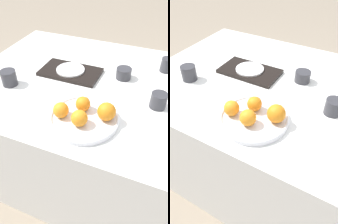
# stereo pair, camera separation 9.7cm
# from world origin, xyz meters

# --- Properties ---
(ground_plane) EXTENTS (12.00, 12.00, 0.00)m
(ground_plane) POSITION_xyz_m (0.00, 0.00, 0.00)
(ground_plane) COLOR gray
(table) EXTENTS (1.45, 1.09, 0.77)m
(table) POSITION_xyz_m (0.00, 0.00, 0.39)
(table) COLOR white
(table) RESTS_ON ground_plane
(fruit_platter) EXTENTS (0.32, 0.32, 0.03)m
(fruit_platter) POSITION_xyz_m (0.07, -0.33, 0.78)
(fruit_platter) COLOR silver
(fruit_platter) RESTS_ON table
(orange_0) EXTENTS (0.08, 0.08, 0.08)m
(orange_0) POSITION_xyz_m (0.17, -0.30, 0.83)
(orange_0) COLOR orange
(orange_0) RESTS_ON fruit_platter
(orange_1) EXTENTS (0.07, 0.07, 0.07)m
(orange_1) POSITION_xyz_m (0.05, -0.28, 0.82)
(orange_1) COLOR orange
(orange_1) RESTS_ON fruit_platter
(orange_2) EXTENTS (0.07, 0.07, 0.07)m
(orange_2) POSITION_xyz_m (0.07, -0.38, 0.83)
(orange_2) COLOR orange
(orange_2) RESTS_ON fruit_platter
(orange_3) EXTENTS (0.07, 0.07, 0.07)m
(orange_3) POSITION_xyz_m (-0.03, -0.36, 0.83)
(orange_3) COLOR orange
(orange_3) RESTS_ON fruit_platter
(serving_tray) EXTENTS (0.36, 0.20, 0.02)m
(serving_tray) POSITION_xyz_m (-0.16, 0.03, 0.78)
(serving_tray) COLOR black
(serving_tray) RESTS_ON table
(side_plate) EXTENTS (0.17, 0.17, 0.01)m
(side_plate) POSITION_xyz_m (-0.16, 0.03, 0.80)
(side_plate) COLOR white
(side_plate) RESTS_ON serving_tray
(cup_0) EXTENTS (0.09, 0.09, 0.08)m
(cup_0) POSITION_xyz_m (-0.42, -0.21, 0.81)
(cup_0) COLOR #333338
(cup_0) RESTS_ON table
(cup_1) EXTENTS (0.09, 0.09, 0.06)m
(cup_1) POSITION_xyz_m (0.15, 0.09, 0.80)
(cup_1) COLOR #333338
(cup_1) RESTS_ON table
(cup_2) EXTENTS (0.08, 0.08, 0.08)m
(cup_2) POSITION_xyz_m (0.37, 0.27, 0.81)
(cup_2) COLOR #333338
(cup_2) RESTS_ON table
(cup_3) EXTENTS (0.08, 0.08, 0.08)m
(cup_3) POSITION_xyz_m (0.37, -0.10, 0.81)
(cup_3) COLOR #333338
(cup_3) RESTS_ON table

